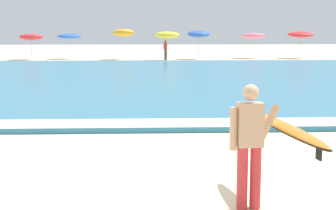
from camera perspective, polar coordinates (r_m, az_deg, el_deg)
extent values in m
plane|color=beige|center=(8.35, -0.87, -9.01)|extent=(160.00, 160.00, 0.00)
cube|color=teal|center=(26.59, -1.98, 2.93)|extent=(120.00, 28.00, 0.14)
cube|color=white|center=(13.29, -1.49, -1.92)|extent=(120.00, 1.26, 0.01)
cylinder|color=red|center=(7.41, 7.94, -7.76)|extent=(0.15, 0.15, 0.88)
cylinder|color=red|center=(7.46, 9.33, -7.68)|extent=(0.15, 0.15, 0.88)
cube|color=tan|center=(7.27, 8.76, -2.09)|extent=(0.36, 0.25, 0.60)
sphere|color=tan|center=(7.20, 8.83, 1.35)|extent=(0.22, 0.22, 0.22)
cylinder|color=tan|center=(7.21, 7.00, -2.54)|extent=(0.10, 0.10, 0.58)
cylinder|color=tan|center=(7.37, 10.73, -1.85)|extent=(0.32, 0.13, 0.51)
ellipsoid|color=orange|center=(7.44, 12.46, -2.35)|extent=(0.53, 2.76, 0.10)
ellipsoid|color=black|center=(7.44, 12.46, -2.49)|extent=(0.57, 2.87, 0.06)
cube|color=black|center=(6.46, 15.83, -5.07)|extent=(0.03, 0.14, 0.14)
cylinder|color=beige|center=(45.21, -14.39, 5.84)|extent=(0.05, 0.05, 1.77)
ellipsoid|color=red|center=(45.19, -14.43, 7.06)|extent=(1.88, 1.90, 0.59)
cylinder|color=beige|center=(45.80, -10.46, 6.03)|extent=(0.05, 0.05, 1.84)
ellipsoid|color=blue|center=(45.78, -10.49, 7.26)|extent=(2.03, 2.04, 0.51)
cylinder|color=beige|center=(44.24, -4.75, 6.23)|extent=(0.05, 0.05, 2.10)
ellipsoid|color=#F4A31E|center=(44.22, -4.76, 7.71)|extent=(1.77, 1.81, 0.76)
cylinder|color=beige|center=(43.13, -0.08, 6.10)|extent=(0.05, 0.05, 1.94)
ellipsoid|color=yellow|center=(43.10, -0.08, 7.50)|extent=(2.01, 2.03, 0.62)
cylinder|color=beige|center=(44.90, 3.30, 6.21)|extent=(0.05, 0.05, 2.00)
ellipsoid|color=blue|center=(44.88, 3.31, 7.60)|extent=(1.89, 1.93, 0.72)
cylinder|color=beige|center=(46.47, 9.08, 6.09)|extent=(0.05, 0.05, 1.85)
ellipsoid|color=pink|center=(46.45, 9.11, 7.32)|extent=(2.08, 2.11, 0.62)
cylinder|color=beige|center=(47.24, 13.95, 6.05)|extent=(0.05, 0.05, 1.96)
ellipsoid|color=red|center=(47.22, 13.99, 7.33)|extent=(2.19, 2.21, 0.66)
cylinder|color=#383842|center=(43.53, -0.27, 5.40)|extent=(0.20, 0.20, 0.84)
cube|color=red|center=(43.51, -0.27, 6.31)|extent=(0.32, 0.20, 0.54)
sphere|color=brown|center=(43.50, -0.27, 6.79)|extent=(0.20, 0.20, 0.20)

